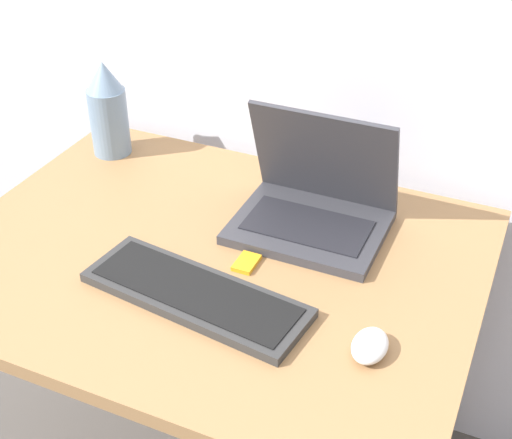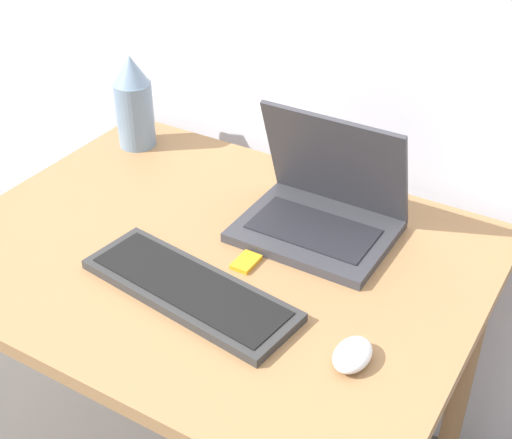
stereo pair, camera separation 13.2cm
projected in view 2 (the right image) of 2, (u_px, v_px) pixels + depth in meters
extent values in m
cube|color=olive|center=(214.00, 256.00, 1.41)|extent=(1.04, 0.79, 0.03)
cylinder|color=olive|center=(151.00, 250.00, 2.07)|extent=(0.05, 0.05, 0.73)
cylinder|color=olive|center=(464.00, 371.00, 1.67)|extent=(0.05, 0.05, 0.73)
cube|color=#333338|center=(315.00, 231.00, 1.45)|extent=(0.30, 0.24, 0.02)
cube|color=black|center=(313.00, 229.00, 1.43)|extent=(0.25, 0.13, 0.00)
cube|color=#333338|center=(335.00, 162.00, 1.43)|extent=(0.30, 0.09, 0.23)
cube|color=#0F1938|center=(338.00, 159.00, 1.44)|extent=(0.27, 0.07, 0.19)
cube|color=#2D2D2D|center=(189.00, 290.00, 1.29)|extent=(0.44, 0.20, 0.02)
cube|color=black|center=(189.00, 285.00, 1.29)|extent=(0.40, 0.16, 0.00)
ellipsoid|color=silver|center=(353.00, 355.00, 1.15)|extent=(0.06, 0.09, 0.03)
cylinder|color=slate|center=(135.00, 115.00, 1.73)|extent=(0.09, 0.09, 0.16)
cone|color=slate|center=(130.00, 70.00, 1.66)|extent=(0.09, 0.09, 0.07)
cube|color=orange|center=(246.00, 262.00, 1.37)|extent=(0.04, 0.06, 0.01)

